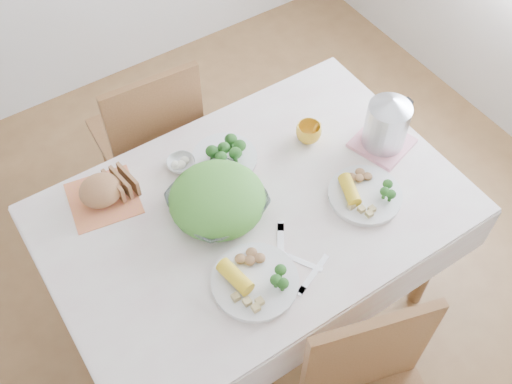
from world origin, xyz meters
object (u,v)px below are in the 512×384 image
chair_far (147,136)px  dinner_plate_right (365,195)px  yellow_mug (309,133)px  dining_table (255,261)px  salad_bowl (218,203)px  electric_kettle (387,123)px  dinner_plate_left (255,282)px

chair_far → dinner_plate_right: bearing=117.8°
dinner_plate_right → yellow_mug: (-0.01, 0.35, 0.03)m
dining_table → salad_bowl: bearing=151.0°
salad_bowl → yellow_mug: 0.49m
yellow_mug → electric_kettle: bearing=-38.3°
dinner_plate_right → dining_table: bearing=153.4°
dining_table → dinner_plate_left: bearing=-122.9°
chair_far → salad_bowl: (-0.04, -0.74, 0.34)m
dinner_plate_left → electric_kettle: electric_kettle is taller
dinner_plate_left → yellow_mug: 0.68m
dining_table → chair_far: 0.81m
dinner_plate_right → electric_kettle: size_ratio=1.18×
dinner_plate_left → electric_kettle: 0.80m
chair_far → electric_kettle: (0.67, -0.82, 0.42)m
dining_table → yellow_mug: bearing=24.1°
salad_bowl → dinner_plate_right: size_ratio=1.20×
dining_table → electric_kettle: electric_kettle is taller
dining_table → yellow_mug: size_ratio=13.92×
yellow_mug → salad_bowl: bearing=-168.4°
chair_far → dinner_plate_right: 1.12m
yellow_mug → electric_kettle: 0.30m
electric_kettle → salad_bowl: bearing=160.0°
dining_table → chair_far: bearing=95.7°
dining_table → chair_far: chair_far is taller
salad_bowl → dinner_plate_left: size_ratio=1.12×
dinner_plate_right → yellow_mug: yellow_mug is taller
dining_table → dinner_plate_left: size_ratio=4.76×
yellow_mug → electric_kettle: electric_kettle is taller
dining_table → dinner_plate_right: bearing=-26.6°
chair_far → yellow_mug: 0.85m
salad_bowl → dinner_plate_left: bearing=-99.3°
chair_far → dining_table: bearing=99.1°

